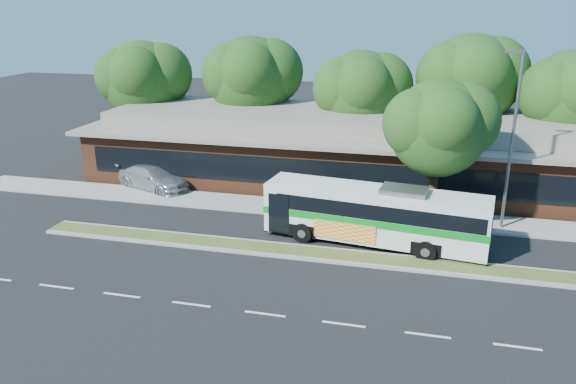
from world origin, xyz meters
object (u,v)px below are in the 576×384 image
(lamp_post, at_px, (512,137))
(sidewalk_tree, at_px, (446,126))
(sedan, at_px, (153,178))
(transit_bus, at_px, (376,211))

(lamp_post, relative_size, sidewalk_tree, 1.17)
(lamp_post, bearing_deg, sedan, 174.99)
(lamp_post, bearing_deg, transit_bus, -151.23)
(transit_bus, height_order, sedan, transit_bus)
(lamp_post, height_order, transit_bus, lamp_post)
(lamp_post, relative_size, transit_bus, 0.83)
(lamp_post, xyz_separation_m, sidewalk_tree, (-3.22, -0.58, 0.51))
(lamp_post, distance_m, transit_bus, 7.77)
(sedan, height_order, sidewalk_tree, sidewalk_tree)
(sedan, distance_m, sidewalk_tree, 18.08)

